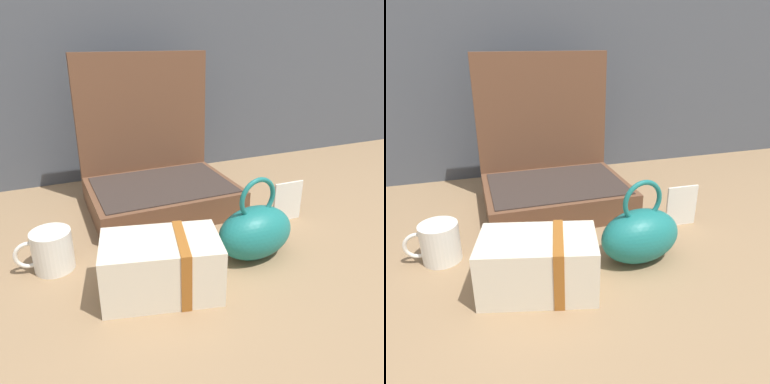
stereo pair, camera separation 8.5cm
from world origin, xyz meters
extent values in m
plane|color=#8C6D4C|center=(0.00, 0.00, 0.00)|extent=(6.00, 6.00, 0.00)
cube|color=brown|center=(0.01, 0.21, 0.04)|extent=(0.41, 0.30, 0.08)
cube|color=#332823|center=(0.01, 0.21, 0.08)|extent=(0.38, 0.27, 0.00)
cube|color=brown|center=(0.01, 0.38, 0.22)|extent=(0.41, 0.02, 0.44)
ellipsoid|color=#196B66|center=(0.12, -0.11, 0.06)|extent=(0.20, 0.14, 0.12)
torus|color=#196B66|center=(0.12, -0.11, 0.15)|extent=(0.10, 0.02, 0.10)
cube|color=beige|center=(-0.12, -0.15, 0.06)|extent=(0.26, 0.19, 0.12)
cube|color=#99561E|center=(-0.08, -0.16, 0.06)|extent=(0.05, 0.14, 0.12)
cylinder|color=silver|center=(-0.31, 0.02, 0.05)|extent=(0.09, 0.09, 0.09)
torus|color=silver|center=(-0.36, 0.02, 0.05)|extent=(0.06, 0.01, 0.06)
cube|color=silver|center=(0.31, 0.01, 0.06)|extent=(0.09, 0.01, 0.11)
camera|label=1|loc=(-0.30, -0.74, 0.48)|focal=34.36mm
camera|label=2|loc=(-0.22, -0.77, 0.48)|focal=34.36mm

